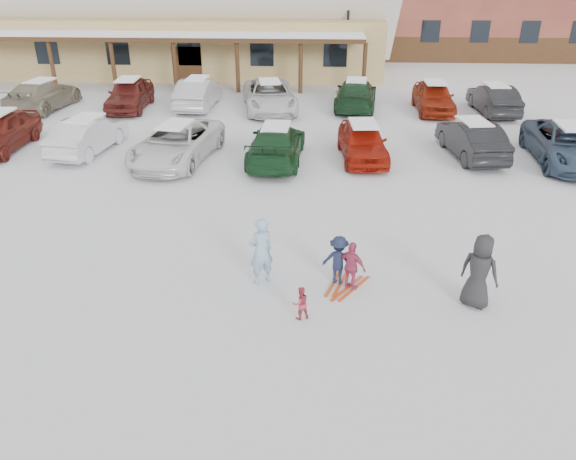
# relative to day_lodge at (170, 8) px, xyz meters

# --- Properties ---
(ground) EXTENTS (160.00, 160.00, 0.00)m
(ground) POSITION_rel_day_lodge_xyz_m (9.00, -27.96, -3.94)
(ground) COLOR white
(ground) RESTS_ON ground
(day_lodge) EXTENTS (29.12, 12.50, 10.38)m
(day_lodge) POSITION_rel_day_lodge_xyz_m (0.00, 0.00, 0.00)
(day_lodge) COLOR tan
(day_lodge) RESTS_ON ground
(lamp_post) EXTENTS (0.50, 0.25, 6.77)m
(lamp_post) POSITION_rel_day_lodge_xyz_m (11.75, -3.36, -0.15)
(lamp_post) COLOR black
(lamp_post) RESTS_ON ground
(adult_skier) EXTENTS (0.76, 0.69, 1.74)m
(adult_skier) POSITION_rel_day_lodge_xyz_m (8.69, -27.88, -3.07)
(adult_skier) COLOR #88ACC5
(adult_skier) RESTS_ON ground
(toddler_red) EXTENTS (0.47, 0.43, 0.80)m
(toddler_red) POSITION_rel_day_lodge_xyz_m (9.70, -29.35, -3.55)
(toddler_red) COLOR #AF3541
(toddler_red) RESTS_ON ground
(child_navy) EXTENTS (0.93, 0.70, 1.28)m
(child_navy) POSITION_rel_day_lodge_xyz_m (10.58, -27.82, -3.31)
(child_navy) COLOR #171D38
(child_navy) RESTS_ON ground
(skis_child_navy) EXTENTS (0.62, 1.39, 0.03)m
(skis_child_navy) POSITION_rel_day_lodge_xyz_m (10.58, -27.82, -3.93)
(skis_child_navy) COLOR #BE451B
(skis_child_navy) RESTS_ON ground
(child_magenta) EXTENTS (0.79, 0.67, 1.26)m
(child_magenta) POSITION_rel_day_lodge_xyz_m (10.88, -28.09, -3.31)
(child_magenta) COLOR #B23A5C
(child_magenta) RESTS_ON ground
(skis_child_magenta) EXTENTS (0.95, 1.27, 0.03)m
(skis_child_magenta) POSITION_rel_day_lodge_xyz_m (10.88, -28.09, -3.93)
(skis_child_magenta) COLOR #BE451B
(skis_child_magenta) RESTS_ON ground
(bystander_dark) EXTENTS (1.05, 0.97, 1.79)m
(bystander_dark) POSITION_rel_day_lodge_xyz_m (13.71, -28.62, -3.05)
(bystander_dark) COLOR #252427
(bystander_dark) RESTS_ON ground
(parked_car_0) EXTENTS (1.90, 4.59, 1.56)m
(parked_car_0) POSITION_rel_day_lodge_xyz_m (-2.93, -18.11, -3.17)
(parked_car_0) COLOR maroon
(parked_car_0) RESTS_ON ground
(parked_car_1) EXTENTS (2.09, 4.47, 1.42)m
(parked_car_1) POSITION_rel_day_lodge_xyz_m (0.75, -18.22, -3.24)
(parked_car_1) COLOR silver
(parked_car_1) RESTS_ON ground
(parked_car_2) EXTENTS (3.27, 5.60, 1.46)m
(parked_car_2) POSITION_rel_day_lodge_xyz_m (4.59, -19.10, -3.21)
(parked_car_2) COLOR white
(parked_car_2) RESTS_ON ground
(parked_car_3) EXTENTS (2.21, 4.96, 1.41)m
(parked_car_3) POSITION_rel_day_lodge_xyz_m (8.44, -18.98, -3.24)
(parked_car_3) COLOR #184020
(parked_car_3) RESTS_ON ground
(parked_car_4) EXTENTS (2.00, 4.32, 1.43)m
(parked_car_4) POSITION_rel_day_lodge_xyz_m (11.78, -18.49, -3.23)
(parked_car_4) COLOR #A1190B
(parked_car_4) RESTS_ON ground
(parked_car_5) EXTENTS (2.09, 4.53, 1.44)m
(parked_car_5) POSITION_rel_day_lodge_xyz_m (16.10, -17.99, -3.23)
(parked_car_5) COLOR black
(parked_car_5) RESTS_ON ground
(parked_car_6) EXTENTS (2.78, 5.45, 1.47)m
(parked_car_6) POSITION_rel_day_lodge_xyz_m (19.60, -18.57, -3.21)
(parked_car_6) COLOR #384D64
(parked_car_6) RESTS_ON ground
(parked_car_7) EXTENTS (2.61, 5.31, 1.48)m
(parked_car_7) POSITION_rel_day_lodge_xyz_m (-4.09, -11.63, -3.20)
(parked_car_7) COLOR gray
(parked_car_7) RESTS_ON ground
(parked_car_8) EXTENTS (2.02, 4.60, 1.54)m
(parked_car_8) POSITION_rel_day_lodge_xyz_m (0.34, -11.27, -3.17)
(parked_car_8) COLOR maroon
(parked_car_8) RESTS_ON ground
(parked_car_9) EXTENTS (1.80, 4.68, 1.52)m
(parked_car_9) POSITION_rel_day_lodge_xyz_m (3.81, -10.81, -3.18)
(parked_car_9) COLOR #ACABAF
(parked_car_9) RESTS_ON ground
(parked_car_10) EXTENTS (3.35, 5.72, 1.50)m
(parked_car_10) POSITION_rel_day_lodge_xyz_m (7.55, -11.20, -3.20)
(parked_car_10) COLOR silver
(parked_car_10) RESTS_ON ground
(parked_car_11) EXTENTS (2.56, 5.20, 1.46)m
(parked_car_11) POSITION_rel_day_lodge_xyz_m (11.97, -10.53, -3.22)
(parked_car_11) COLOR #18391F
(parked_car_11) RESTS_ON ground
(parked_car_12) EXTENTS (1.81, 4.42, 1.50)m
(parked_car_12) POSITION_rel_day_lodge_xyz_m (15.86, -11.02, -3.19)
(parked_car_12) COLOR maroon
(parked_car_12) RESTS_ON ground
(parked_car_13) EXTENTS (1.73, 4.39, 1.42)m
(parked_car_13) POSITION_rel_day_lodge_xyz_m (18.80, -11.21, -3.23)
(parked_car_13) COLOR black
(parked_car_13) RESTS_ON ground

